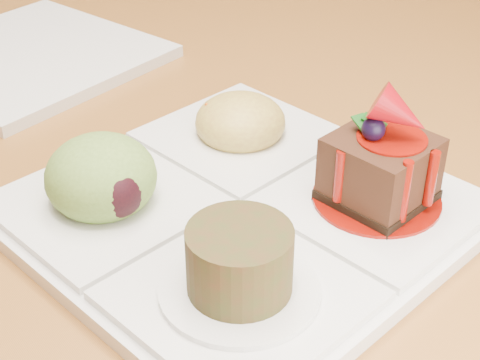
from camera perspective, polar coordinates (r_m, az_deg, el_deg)
dining_table at (r=0.83m, az=-6.47°, el=5.56°), size 1.00×1.80×0.75m
chair_right at (r=1.58m, az=14.36°, el=13.25°), size 0.57×0.57×0.97m
sampler_plate at (r=0.52m, az=-0.52°, el=-1.11°), size 0.32×0.32×0.11m
second_plate at (r=0.80m, az=-16.11°, el=9.13°), size 0.28×0.28×0.01m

